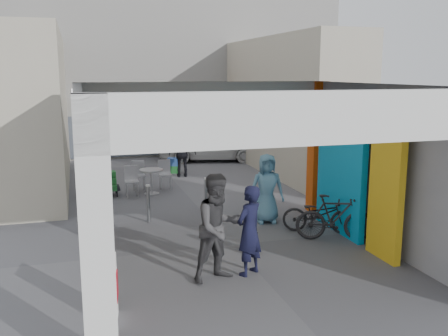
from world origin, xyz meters
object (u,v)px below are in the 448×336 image
object	(u,v)px
man_elderly	(267,188)
cafe_set	(146,182)
man_with_dog	(249,230)
bicycle_rear	(335,218)
produce_stand	(101,187)
border_collie	(251,241)
man_crates	(182,154)
bicycle_front	(319,214)
white_van	(210,144)
man_back_turned	(219,228)

from	to	relation	value
man_elderly	cafe_set	bearing A→B (deg)	129.33
man_with_dog	bicycle_rear	distance (m)	2.82
cafe_set	man_with_dog	distance (m)	7.17
cafe_set	produce_stand	distance (m)	1.41
border_collie	man_crates	size ratio (longest dim) A/B	0.39
bicycle_front	white_van	size ratio (longest dim) A/B	0.39
produce_stand	bicycle_front	distance (m)	6.95
produce_stand	man_back_turned	xyz separation A→B (m)	(1.74, -7.03, 0.70)
white_van	cafe_set	bearing A→B (deg)	159.58
produce_stand	man_with_dog	xyz separation A→B (m)	(2.35, -6.95, 0.56)
produce_stand	man_with_dog	bearing A→B (deg)	-65.15
cafe_set	man_elderly	world-z (taller)	man_elderly
man_back_turned	bicycle_rear	size ratio (longest dim) A/B	1.13
cafe_set	bicycle_front	world-z (taller)	cafe_set
cafe_set	border_collie	xyz separation A→B (m)	(1.35, -6.07, -0.07)
man_crates	bicycle_front	size ratio (longest dim) A/B	0.99
produce_stand	man_crates	xyz separation A→B (m)	(2.99, 2.12, 0.55)
man_with_dog	man_back_turned	bearing A→B (deg)	-26.50
man_crates	white_van	xyz separation A→B (m)	(1.82, 2.99, -0.10)
produce_stand	bicycle_rear	bearing A→B (deg)	-43.36
bicycle_front	bicycle_rear	xyz separation A→B (m)	(0.10, -0.60, 0.08)
man_crates	bicycle_front	world-z (taller)	man_crates
produce_stand	man_crates	bearing A→B (deg)	41.49
white_van	man_elderly	bearing A→B (deg)	-171.90
produce_stand	bicycle_rear	size ratio (longest dim) A/B	0.63
man_crates	man_with_dog	bearing A→B (deg)	94.12
man_with_dog	border_collie	bearing A→B (deg)	-145.71
produce_stand	man_elderly	bearing A→B (deg)	-39.32
border_collie	man_crates	world-z (taller)	man_crates
bicycle_front	man_back_turned	bearing A→B (deg)	150.98
cafe_set	border_collie	world-z (taller)	cafe_set
bicycle_rear	man_elderly	bearing A→B (deg)	49.04
bicycle_rear	white_van	bearing A→B (deg)	20.00
bicycle_rear	white_van	distance (m)	10.79
cafe_set	man_elderly	xyz separation A→B (m)	(2.47, -4.08, 0.54)
white_van	bicycle_front	bearing A→B (deg)	-166.36
produce_stand	man_elderly	size ratio (longest dim) A/B	0.63
produce_stand	white_van	distance (m)	7.03
border_collie	man_back_turned	size ratio (longest dim) A/B	0.33
man_with_dog	man_crates	distance (m)	9.09
man_with_dog	bicycle_front	world-z (taller)	man_with_dog
border_collie	bicycle_front	world-z (taller)	bicycle_front
man_back_turned	bicycle_rear	world-z (taller)	man_back_turned
man_crates	white_van	distance (m)	3.50
border_collie	man_with_dog	size ratio (longest dim) A/B	0.39
border_collie	man_elderly	distance (m)	2.36
border_collie	man_with_dog	world-z (taller)	man_with_dog
man_back_turned	man_crates	distance (m)	9.23
border_collie	man_crates	bearing A→B (deg)	88.57
border_collie	man_back_turned	xyz separation A→B (m)	(-1.02, -1.10, 0.73)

